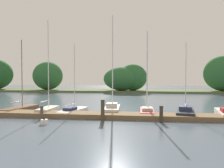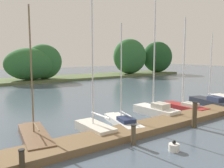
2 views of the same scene
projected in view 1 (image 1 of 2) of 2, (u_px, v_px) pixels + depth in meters
The scene contains 12 objects.
dock_pier at pixel (72, 114), 16.40m from camera, with size 26.21×1.80×0.35m.
far_shore at pixel (105, 77), 44.66m from camera, with size 68.35×8.95×7.46m.
sailboat_2 at pixel (22, 108), 19.20m from camera, with size 1.82×4.47×6.62m.
sailboat_3 at pixel (48, 109), 18.03m from camera, with size 1.08×2.93×8.11m.
sailboat_4 at pixel (74, 110), 18.05m from camera, with size 1.90×4.01×6.09m.
sailboat_5 at pixel (112, 108), 18.16m from camera, with size 1.33×3.65×8.56m.
sailboat_6 at pixel (147, 110), 17.58m from camera, with size 1.18×3.86×7.06m.
sailboat_7 at pixel (185, 112), 16.86m from camera, with size 2.17×4.47×5.99m.
mooring_piling_2 at pixel (42, 113), 15.42m from camera, with size 0.26×0.26×0.96m.
mooring_piling_3 at pixel (103, 110), 14.77m from camera, with size 0.31×0.31×1.53m.
mooring_piling_4 at pixel (161, 114), 14.29m from camera, with size 0.29×0.29×1.15m.
channel_buoy_0 at pixel (44, 122), 13.70m from camera, with size 0.47×0.47×0.50m.
Camera 1 is at (5.11, -1.45, 3.12)m, focal length 33.05 mm.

